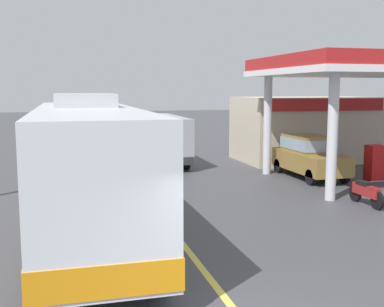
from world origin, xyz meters
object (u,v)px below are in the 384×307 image
object	(u,v)px
coach_bus_main	(88,168)
motorcycle_parked_forecourt	(366,192)
pedestrian_near_pump	(306,151)
car_at_pump	(309,154)
minibus_opposing_lane	(160,135)

from	to	relation	value
coach_bus_main	motorcycle_parked_forecourt	size ratio (longest dim) A/B	6.13
coach_bus_main	pedestrian_near_pump	world-z (taller)	coach_bus_main
car_at_pump	motorcycle_parked_forecourt	bearing A→B (deg)	-97.60
car_at_pump	pedestrian_near_pump	distance (m)	1.89
motorcycle_parked_forecourt	pedestrian_near_pump	size ratio (longest dim) A/B	1.08
coach_bus_main	minibus_opposing_lane	distance (m)	12.03
minibus_opposing_lane	pedestrian_near_pump	world-z (taller)	minibus_opposing_lane
pedestrian_near_pump	minibus_opposing_lane	bearing A→B (deg)	148.62
car_at_pump	pedestrian_near_pump	xyz separation A→B (m)	(0.77, 1.73, -0.08)
coach_bus_main	car_at_pump	world-z (taller)	coach_bus_main
minibus_opposing_lane	coach_bus_main	bearing A→B (deg)	-110.43
car_at_pump	pedestrian_near_pump	size ratio (longest dim) A/B	2.53
car_at_pump	motorcycle_parked_forecourt	world-z (taller)	car_at_pump
minibus_opposing_lane	pedestrian_near_pump	distance (m)	7.31
motorcycle_parked_forecourt	pedestrian_near_pump	distance (m)	6.99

